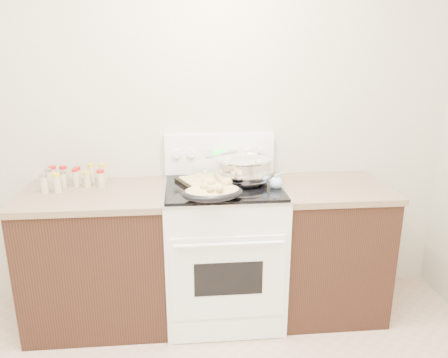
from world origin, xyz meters
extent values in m
cube|color=beige|center=(0.00, 1.77, 1.35)|extent=(4.00, 0.05, 2.70)
cube|color=black|center=(-0.48, 1.43, 0.44)|extent=(0.90, 0.64, 0.88)
cube|color=brown|center=(-0.48, 1.43, 0.90)|extent=(0.93, 0.67, 0.04)
cube|color=black|center=(1.08, 1.43, 0.44)|extent=(0.70, 0.64, 0.88)
cube|color=brown|center=(1.08, 1.43, 0.90)|extent=(0.73, 0.67, 0.04)
cube|color=white|center=(0.35, 1.42, 0.46)|extent=(0.76, 0.66, 0.92)
cube|color=white|center=(0.35, 1.08, 0.45)|extent=(0.70, 0.01, 0.55)
cube|color=black|center=(0.35, 1.08, 0.46)|extent=(0.42, 0.01, 0.22)
cylinder|color=white|center=(0.35, 1.04, 0.70)|extent=(0.65, 0.02, 0.02)
cube|color=white|center=(0.35, 1.09, 0.08)|extent=(0.70, 0.01, 0.14)
cube|color=silver|center=(0.35, 1.42, 0.93)|extent=(0.78, 0.68, 0.01)
cube|color=black|center=(0.35, 1.42, 0.94)|extent=(0.74, 0.64, 0.01)
cube|color=white|center=(0.35, 1.72, 1.08)|extent=(0.76, 0.07, 0.28)
cylinder|color=white|center=(0.05, 1.67, 1.10)|extent=(0.06, 0.02, 0.06)
cylinder|color=white|center=(0.15, 1.67, 1.10)|extent=(0.06, 0.02, 0.06)
cylinder|color=white|center=(0.55, 1.67, 1.10)|extent=(0.06, 0.02, 0.06)
cylinder|color=white|center=(0.65, 1.67, 1.10)|extent=(0.06, 0.02, 0.06)
cube|color=#19E533|center=(0.35, 1.67, 1.10)|extent=(0.09, 0.00, 0.04)
cube|color=silver|center=(0.27, 1.67, 1.10)|extent=(0.05, 0.00, 0.05)
cube|color=silver|center=(0.43, 1.67, 1.10)|extent=(0.05, 0.00, 0.05)
ellipsoid|color=silver|center=(0.49, 1.47, 1.02)|extent=(0.42, 0.42, 0.22)
cylinder|color=silver|center=(0.49, 1.47, 0.95)|extent=(0.21, 0.21, 0.01)
torus|color=silver|center=(0.49, 1.47, 1.11)|extent=(0.38, 0.38, 0.02)
cylinder|color=silver|center=(0.49, 1.47, 1.04)|extent=(0.36, 0.36, 0.13)
cylinder|color=brown|center=(0.49, 1.47, 1.10)|extent=(0.34, 0.34, 0.00)
cube|color=beige|center=(0.38, 1.45, 1.10)|extent=(0.03, 0.03, 0.02)
cube|color=beige|center=(0.54, 1.55, 1.10)|extent=(0.03, 0.03, 0.02)
cube|color=beige|center=(0.55, 1.50, 1.10)|extent=(0.05, 0.05, 0.03)
cube|color=beige|center=(0.52, 1.47, 1.10)|extent=(0.03, 0.03, 0.02)
cube|color=beige|center=(0.39, 1.43, 1.10)|extent=(0.03, 0.03, 0.02)
cube|color=beige|center=(0.53, 1.37, 1.10)|extent=(0.04, 0.04, 0.03)
cube|color=beige|center=(0.46, 1.42, 1.10)|extent=(0.05, 0.05, 0.03)
cube|color=beige|center=(0.51, 1.59, 1.10)|extent=(0.05, 0.05, 0.03)
cube|color=beige|center=(0.49, 1.60, 1.10)|extent=(0.05, 0.05, 0.03)
cube|color=beige|center=(0.57, 1.37, 1.10)|extent=(0.04, 0.04, 0.03)
ellipsoid|color=black|center=(0.26, 1.15, 0.98)|extent=(0.41, 0.32, 0.08)
ellipsoid|color=tan|center=(0.26, 1.15, 1.00)|extent=(0.36, 0.28, 0.06)
sphere|color=tan|center=(0.36, 1.22, 1.03)|extent=(0.05, 0.05, 0.05)
sphere|color=tan|center=(0.21, 1.14, 1.03)|extent=(0.04, 0.04, 0.04)
sphere|color=tan|center=(0.26, 1.20, 1.03)|extent=(0.05, 0.05, 0.05)
sphere|color=tan|center=(0.23, 1.20, 1.03)|extent=(0.06, 0.06, 0.06)
sphere|color=tan|center=(0.34, 1.19, 1.03)|extent=(0.05, 0.05, 0.05)
sphere|color=tan|center=(0.25, 1.08, 1.03)|extent=(0.05, 0.05, 0.05)
sphere|color=tan|center=(0.21, 1.13, 1.03)|extent=(0.05, 0.05, 0.05)
sphere|color=tan|center=(0.30, 1.08, 1.03)|extent=(0.05, 0.05, 0.05)
cube|color=black|center=(0.30, 1.49, 0.95)|extent=(0.53, 0.46, 0.02)
cube|color=tan|center=(0.30, 1.49, 0.97)|extent=(0.47, 0.41, 0.02)
sphere|color=tan|center=(0.45, 1.53, 0.98)|extent=(0.04, 0.04, 0.04)
sphere|color=tan|center=(0.37, 1.49, 0.98)|extent=(0.04, 0.04, 0.04)
sphere|color=tan|center=(0.35, 1.47, 0.98)|extent=(0.04, 0.04, 0.04)
sphere|color=tan|center=(0.39, 1.54, 0.98)|extent=(0.04, 0.04, 0.04)
sphere|color=tan|center=(0.38, 1.49, 0.98)|extent=(0.03, 0.03, 0.03)
sphere|color=tan|center=(0.19, 1.53, 0.98)|extent=(0.04, 0.04, 0.04)
sphere|color=tan|center=(0.44, 1.54, 0.98)|extent=(0.04, 0.04, 0.04)
sphere|color=tan|center=(0.24, 1.59, 0.98)|extent=(0.04, 0.04, 0.04)
sphere|color=tan|center=(0.44, 1.46, 0.98)|extent=(0.04, 0.04, 0.04)
sphere|color=tan|center=(0.36, 1.56, 0.98)|extent=(0.04, 0.04, 0.04)
cylinder|color=#9A7846|center=(0.26, 1.25, 0.95)|extent=(0.19, 0.17, 0.01)
sphere|color=#9A7846|center=(0.18, 1.18, 0.96)|extent=(0.04, 0.04, 0.04)
sphere|color=#99C7E5|center=(0.68, 1.34, 0.97)|extent=(0.08, 0.08, 0.08)
cylinder|color=#99C7E5|center=(0.72, 1.44, 1.00)|extent=(0.11, 0.25, 0.07)
cylinder|color=#BFB28C|center=(-0.78, 1.63, 0.97)|extent=(0.05, 0.05, 0.10)
cylinder|color=#B21414|center=(-0.78, 1.63, 1.03)|extent=(0.05, 0.05, 0.02)
cylinder|color=#BFB28C|center=(-0.70, 1.62, 0.97)|extent=(0.05, 0.05, 0.10)
cylinder|color=#B21414|center=(-0.70, 1.62, 1.03)|extent=(0.05, 0.05, 0.02)
cylinder|color=#BFB28C|center=(-0.61, 1.62, 0.97)|extent=(0.04, 0.04, 0.09)
cylinder|color=#B21414|center=(-0.61, 1.62, 1.02)|extent=(0.05, 0.05, 0.02)
cylinder|color=#BFB28C|center=(-0.52, 1.63, 0.98)|extent=(0.04, 0.04, 0.11)
cylinder|color=gold|center=(-0.52, 1.63, 1.04)|extent=(0.04, 0.04, 0.02)
cylinder|color=#BFB28C|center=(-0.45, 1.63, 0.98)|extent=(0.05, 0.05, 0.11)
cylinder|color=gold|center=(-0.45, 1.63, 1.04)|extent=(0.05, 0.05, 0.02)
cylinder|color=#BFB28C|center=(-0.77, 1.53, 0.98)|extent=(0.04, 0.04, 0.11)
cylinder|color=#B2B2B7|center=(-0.77, 1.53, 1.04)|extent=(0.04, 0.04, 0.02)
cylinder|color=#BFB28C|center=(-0.69, 1.53, 0.97)|extent=(0.04, 0.04, 0.10)
cylinder|color=#B2B2B7|center=(-0.69, 1.53, 1.03)|extent=(0.04, 0.04, 0.02)
cylinder|color=#BFB28C|center=(-0.61, 1.55, 0.97)|extent=(0.04, 0.04, 0.11)
cylinder|color=#B21414|center=(-0.61, 1.55, 1.03)|extent=(0.04, 0.04, 0.02)
cylinder|color=#BFB28C|center=(-0.53, 1.53, 0.96)|extent=(0.04, 0.04, 0.09)
cylinder|color=gold|center=(-0.53, 1.53, 1.02)|extent=(0.04, 0.04, 0.02)
cylinder|color=#BFB28C|center=(-0.44, 1.53, 0.97)|extent=(0.05, 0.05, 0.10)
cylinder|color=#B21414|center=(-0.44, 1.53, 1.03)|extent=(0.05, 0.05, 0.02)
cylinder|color=#BFB28C|center=(-0.78, 1.44, 0.97)|extent=(0.05, 0.05, 0.10)
cylinder|color=#B2B2B7|center=(-0.78, 1.44, 1.03)|extent=(0.05, 0.05, 0.02)
cylinder|color=#BFB28C|center=(-0.70, 1.44, 0.97)|extent=(0.05, 0.05, 0.11)
cylinder|color=gold|center=(-0.70, 1.44, 1.04)|extent=(0.05, 0.05, 0.02)
camera|label=1|loc=(0.10, -1.26, 1.80)|focal=35.00mm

